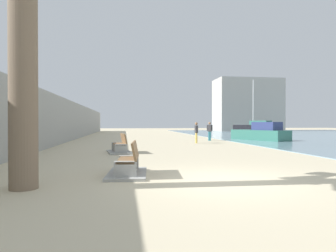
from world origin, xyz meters
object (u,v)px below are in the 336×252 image
bench_near (128,167)px  boat_mid_bay (256,128)px  bench_far (120,148)px  person_standing (210,130)px  boat_far_right (261,133)px  person_walking (196,131)px  pedestrian_sign (22,120)px

bench_near → boat_mid_bay: boat_mid_bay is taller
bench_far → person_standing: person_standing is taller
bench_near → person_standing: person_standing is taller
bench_far → boat_far_right: (11.95, 9.08, 0.39)m
person_standing → boat_mid_bay: (11.58, 16.14, -0.14)m
boat_far_right → person_standing: bearing=175.6°
person_standing → boat_mid_bay: size_ratio=0.21×
bench_near → person_standing: size_ratio=1.37×
bench_far → person_walking: person_walking is taller
boat_mid_bay → pedestrian_sign: 35.93m
person_walking → person_standing: (1.89, 2.95, 0.02)m
person_standing → person_walking: bearing=-122.6°
bench_near → boat_far_right: size_ratio=0.40×
person_walking → boat_mid_bay: 23.37m
bench_far → person_walking: bearing=49.3°
person_standing → boat_far_right: (4.48, -0.35, -0.29)m
boat_mid_bay → boat_far_right: bearing=-113.3°
bench_near → boat_mid_bay: bearing=59.8°
bench_near → person_standing: (7.12, 16.02, 0.69)m
person_walking → boat_far_right: size_ratio=0.29×
boat_far_right → pedestrian_sign: bearing=-145.4°
bench_far → person_walking: (5.58, 6.47, 0.67)m
bench_near → person_walking: (5.23, 13.06, 0.67)m
boat_far_right → pedestrian_sign: pedestrian_sign is taller
person_walking → pedestrian_sign: (-9.61, -8.43, 0.74)m
bench_far → boat_far_right: bearing=37.2°
pedestrian_sign → boat_mid_bay: bearing=50.0°
bench_far → pedestrian_sign: pedestrian_sign is taller
boat_mid_bay → pedestrian_sign: bearing=-130.0°
bench_far → boat_far_right: 15.02m
boat_far_right → pedestrian_sign: size_ratio=2.08×
person_walking → person_standing: bearing=57.4°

